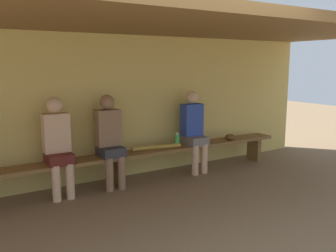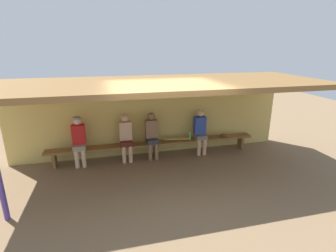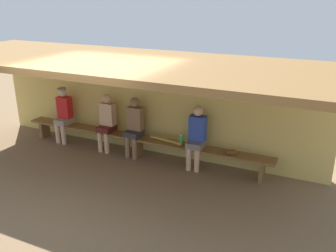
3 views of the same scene
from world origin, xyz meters
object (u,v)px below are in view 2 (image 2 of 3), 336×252
(player_middle, at_px, (200,130))
(player_in_white, at_px, (79,139))
(player_in_red, at_px, (152,134))
(water_bottle_clear, at_px, (190,136))
(baseball_bat, at_px, (178,139))
(player_rightmost, at_px, (126,136))
(bench, at_px, (155,145))
(baseball_glove_worn, at_px, (224,135))

(player_middle, distance_m, player_in_white, 3.45)
(player_middle, height_order, player_in_white, player_in_white)
(player_in_red, bearing_deg, player_in_white, 179.99)
(water_bottle_clear, bearing_deg, baseball_bat, 178.27)
(player_middle, bearing_deg, player_rightmost, 180.00)
(player_middle, bearing_deg, water_bottle_clear, -177.53)
(player_in_white, relative_size, player_in_red, 1.01)
(player_in_white, xyz_separation_m, player_in_red, (1.98, -0.00, -0.02))
(baseball_bat, bearing_deg, player_rightmost, -171.30)
(player_middle, relative_size, baseball_bat, 1.68)
(player_in_red, xyz_separation_m, baseball_bat, (0.77, -0.00, -0.24))
(bench, height_order, baseball_bat, baseball_bat)
(player_in_white, bearing_deg, player_rightmost, -0.02)
(water_bottle_clear, bearing_deg, player_in_white, 179.73)
(baseball_glove_worn, distance_m, baseball_bat, 1.46)
(bench, bearing_deg, baseball_glove_worn, -0.78)
(player_middle, bearing_deg, baseball_bat, -179.75)
(player_in_white, relative_size, player_rightmost, 1.01)
(water_bottle_clear, relative_size, baseball_glove_worn, 0.93)
(bench, relative_size, baseball_bat, 7.57)
(player_in_white, bearing_deg, bench, -0.10)
(player_in_white, distance_m, baseball_bat, 2.76)
(water_bottle_clear, bearing_deg, baseball_glove_worn, -0.95)
(player_rightmost, xyz_separation_m, water_bottle_clear, (1.87, -0.01, -0.16))
(bench, height_order, water_bottle_clear, water_bottle_clear)
(baseball_glove_worn, bearing_deg, baseball_bat, -31.83)
(player_in_white, bearing_deg, player_middle, -0.01)
(bench, distance_m, player_in_red, 0.35)
(bench, relative_size, player_in_white, 4.46)
(baseball_glove_worn, bearing_deg, player_in_white, -31.13)
(bench, relative_size, player_middle, 4.49)
(bench, height_order, player_rightmost, player_rightmost)
(bench, distance_m, player_rightmost, 0.89)
(player_middle, relative_size, player_rightmost, 1.00)
(water_bottle_clear, xyz_separation_m, baseball_bat, (-0.37, 0.01, -0.07))
(player_middle, bearing_deg, bench, -179.87)
(player_middle, xyz_separation_m, player_rightmost, (-2.20, 0.00, 0.00))
(bench, distance_m, water_bottle_clear, 1.06)
(bench, distance_m, baseball_bat, 0.69)
(player_middle, xyz_separation_m, player_in_red, (-1.47, 0.00, 0.00))
(player_in_white, bearing_deg, baseball_bat, -0.07)
(player_rightmost, xyz_separation_m, baseball_bat, (1.50, -0.00, -0.24))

